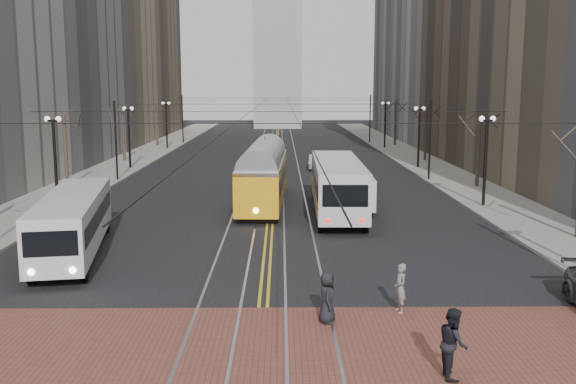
{
  "coord_description": "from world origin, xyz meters",
  "views": [
    {
      "loc": [
        0.65,
        -22.58,
        7.66
      ],
      "look_at": [
        0.95,
        5.91,
        3.0
      ],
      "focal_mm": 40.0,
      "sensor_mm": 36.0,
      "label": 1
    }
  ],
  "objects_px": {
    "sedan_grey": "(329,185)",
    "cargo_van": "(356,193)",
    "pedestrian_a": "(327,297)",
    "streetcar": "(264,180)",
    "pedestrian_c": "(453,343)",
    "transit_bus": "(73,225)",
    "pedestrian_b": "(400,288)",
    "rear_bus": "(337,187)",
    "sedan_silver": "(316,162)"
  },
  "relations": [
    {
      "from": "transit_bus",
      "to": "pedestrian_c",
      "type": "bearing_deg",
      "value": -51.85
    },
    {
      "from": "streetcar",
      "to": "sedan_grey",
      "type": "xyz_separation_m",
      "value": [
        4.6,
        3.75,
        -0.94
      ]
    },
    {
      "from": "sedan_grey",
      "to": "pedestrian_a",
      "type": "relative_size",
      "value": 2.34
    },
    {
      "from": "sedan_silver",
      "to": "pedestrian_a",
      "type": "height_order",
      "value": "pedestrian_a"
    },
    {
      "from": "rear_bus",
      "to": "pedestrian_c",
      "type": "distance_m",
      "value": 22.44
    },
    {
      "from": "transit_bus",
      "to": "rear_bus",
      "type": "relative_size",
      "value": 0.89
    },
    {
      "from": "transit_bus",
      "to": "pedestrian_b",
      "type": "height_order",
      "value": "transit_bus"
    },
    {
      "from": "pedestrian_c",
      "to": "pedestrian_b",
      "type": "bearing_deg",
      "value": 6.8
    },
    {
      "from": "sedan_silver",
      "to": "pedestrian_a",
      "type": "distance_m",
      "value": 40.39
    },
    {
      "from": "transit_bus",
      "to": "pedestrian_a",
      "type": "xyz_separation_m",
      "value": [
        11.09,
        -8.83,
        -0.54
      ]
    },
    {
      "from": "transit_bus",
      "to": "pedestrian_b",
      "type": "relative_size",
      "value": 6.55
    },
    {
      "from": "cargo_van",
      "to": "sedan_silver",
      "type": "distance_m",
      "value": 21.04
    },
    {
      "from": "transit_bus",
      "to": "pedestrian_c",
      "type": "relative_size",
      "value": 5.88
    },
    {
      "from": "sedan_grey",
      "to": "pedestrian_c",
      "type": "xyz_separation_m",
      "value": [
        1.11,
        -29.5,
        0.29
      ]
    },
    {
      "from": "rear_bus",
      "to": "streetcar",
      "type": "bearing_deg",
      "value": 144.77
    },
    {
      "from": "transit_bus",
      "to": "sedan_grey",
      "type": "xyz_separation_m",
      "value": [
        13.03,
        16.61,
        -0.72
      ]
    },
    {
      "from": "streetcar",
      "to": "transit_bus",
      "type": "bearing_deg",
      "value": -121.03
    },
    {
      "from": "cargo_van",
      "to": "pedestrian_c",
      "type": "relative_size",
      "value": 2.67
    },
    {
      "from": "sedan_grey",
      "to": "pedestrian_a",
      "type": "bearing_deg",
      "value": -95.41
    },
    {
      "from": "streetcar",
      "to": "pedestrian_c",
      "type": "distance_m",
      "value": 26.38
    },
    {
      "from": "transit_bus",
      "to": "sedan_grey",
      "type": "relative_size",
      "value": 2.81
    },
    {
      "from": "streetcar",
      "to": "sedan_silver",
      "type": "distance_m",
      "value": 19.21
    },
    {
      "from": "streetcar",
      "to": "rear_bus",
      "type": "relative_size",
      "value": 1.09
    },
    {
      "from": "transit_bus",
      "to": "cargo_van",
      "type": "bearing_deg",
      "value": 26.9
    },
    {
      "from": "pedestrian_c",
      "to": "rear_bus",
      "type": "bearing_deg",
      "value": 4.26
    },
    {
      "from": "cargo_van",
      "to": "transit_bus",
      "type": "bearing_deg",
      "value": -141.8
    },
    {
      "from": "cargo_van",
      "to": "pedestrian_c",
      "type": "distance_m",
      "value": 23.41
    },
    {
      "from": "rear_bus",
      "to": "sedan_grey",
      "type": "xyz_separation_m",
      "value": [
        0.05,
        7.1,
        -0.96
      ]
    },
    {
      "from": "sedan_grey",
      "to": "cargo_van",
      "type": "bearing_deg",
      "value": -79.59
    },
    {
      "from": "sedan_silver",
      "to": "pedestrian_b",
      "type": "relative_size",
      "value": 2.39
    },
    {
      "from": "sedan_silver",
      "to": "pedestrian_c",
      "type": "xyz_separation_m",
      "value": [
        1.21,
        -44.4,
        0.29
      ]
    },
    {
      "from": "transit_bus",
      "to": "sedan_silver",
      "type": "relative_size",
      "value": 2.75
    },
    {
      "from": "pedestrian_a",
      "to": "pedestrian_b",
      "type": "relative_size",
      "value": 1.0
    },
    {
      "from": "pedestrian_a",
      "to": "pedestrian_c",
      "type": "height_order",
      "value": "pedestrian_c"
    },
    {
      "from": "sedan_silver",
      "to": "pedestrian_a",
      "type": "xyz_separation_m",
      "value": [
        -1.85,
        -40.35,
        0.19
      ]
    },
    {
      "from": "streetcar",
      "to": "cargo_van",
      "type": "bearing_deg",
      "value": -19.66
    },
    {
      "from": "pedestrian_b",
      "to": "pedestrian_c",
      "type": "relative_size",
      "value": 0.9
    },
    {
      "from": "rear_bus",
      "to": "sedan_grey",
      "type": "distance_m",
      "value": 7.17
    },
    {
      "from": "streetcar",
      "to": "pedestrian_b",
      "type": "height_order",
      "value": "streetcar"
    },
    {
      "from": "streetcar",
      "to": "rear_bus",
      "type": "xyz_separation_m",
      "value": [
        4.55,
        -3.35,
        0.02
      ]
    },
    {
      "from": "rear_bus",
      "to": "cargo_van",
      "type": "height_order",
      "value": "rear_bus"
    },
    {
      "from": "transit_bus",
      "to": "sedan_grey",
      "type": "distance_m",
      "value": 21.13
    },
    {
      "from": "transit_bus",
      "to": "cargo_van",
      "type": "height_order",
      "value": "transit_bus"
    },
    {
      "from": "streetcar",
      "to": "pedestrian_a",
      "type": "relative_size",
      "value": 8.06
    },
    {
      "from": "pedestrian_b",
      "to": "sedan_grey",
      "type": "bearing_deg",
      "value": 170.11
    },
    {
      "from": "sedan_grey",
      "to": "pedestrian_b",
      "type": "xyz_separation_m",
      "value": [
        0.63,
        -24.5,
        0.19
      ]
    },
    {
      "from": "pedestrian_b",
      "to": "cargo_van",
      "type": "bearing_deg",
      "value": 166.76
    },
    {
      "from": "pedestrian_a",
      "to": "cargo_van",
      "type": "bearing_deg",
      "value": -6.12
    },
    {
      "from": "cargo_van",
      "to": "pedestrian_b",
      "type": "distance_m",
      "value": 18.42
    },
    {
      "from": "cargo_van",
      "to": "pedestrian_a",
      "type": "relative_size",
      "value": 2.98
    }
  ]
}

